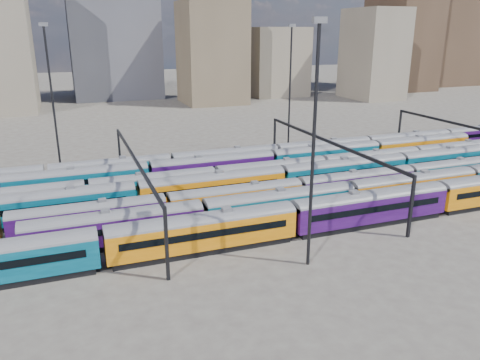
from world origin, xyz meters
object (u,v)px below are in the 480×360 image
object	(u,v)px
rake_0	(292,215)
rake_1	(412,184)
mast_2	(314,139)
rake_2	(166,204)

from	to	relation	value
rake_0	rake_1	world-z (taller)	rake_0
rake_0	mast_2	world-z (taller)	mast_2
rake_0	rake_2	bearing A→B (deg)	143.36
rake_2	mast_2	bearing A→B (deg)	-54.94
rake_1	rake_2	distance (m)	35.93
rake_1	rake_2	bearing A→B (deg)	172.00
rake_0	rake_2	distance (m)	16.76
mast_2	rake_2	bearing A→B (deg)	125.06
rake_0	rake_2	size ratio (longest dim) A/B	1.15
rake_0	rake_1	distance (m)	22.69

